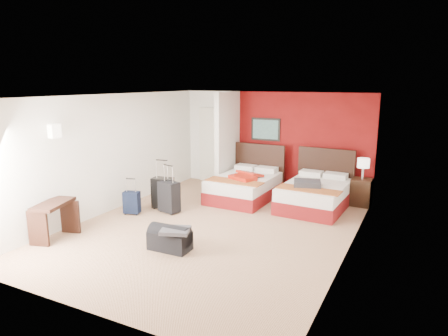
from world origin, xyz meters
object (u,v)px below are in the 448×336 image
Objects in this scene: bed_right at (315,196)px; suitcase_navy at (132,204)px; red_suitcase_open at (246,176)px; duffel_bag at (170,240)px; suitcase_charcoal at (169,198)px; desk at (55,221)px; table_lamp at (363,169)px; bed_left at (244,188)px; suitcase_black at (163,194)px; nightstand at (361,192)px.

bed_right is 4.02× the size of suitcase_navy.
bed_right is 2.31× the size of red_suitcase_open.
bed_right is at bearing 63.01° from duffel_bag.
desk is (-0.97, -2.15, 0.02)m from suitcase_charcoal.
table_lamp is at bearing 17.45° from suitcase_navy.
suitcase_charcoal is 1.41× the size of suitcase_navy.
bed_right is 3.97m from suitcase_navy.
table_lamp reaches higher than bed_left.
suitcase_navy is (-3.34, -2.14, -0.05)m from bed_right.
duffel_bag is at bearing -112.98° from bed_right.
suitcase_charcoal reaches higher than bed_left.
bed_left is 4.27m from desk.
red_suitcase_open reaches higher than bed_right.
suitcase_black reaches higher than suitcase_charcoal.
duffel_bag is (-0.01, -3.14, -0.42)m from red_suitcase_open.
duffel_bag is (-2.47, -4.00, -0.13)m from nightstand.
bed_left is at bearing 34.79° from suitcase_navy.
suitcase_navy is at bearing -127.12° from bed_left.
red_suitcase_open is at bearing 66.91° from suitcase_charcoal.
bed_left is at bearing 156.05° from red_suitcase_open.
suitcase_charcoal is at bearing -144.61° from nightstand.
bed_right is 1.26m from table_lamp.
bed_left is 0.99× the size of bed_right.
red_suitcase_open reaches higher than suitcase_navy.
suitcase_navy is (-1.77, -1.98, -0.37)m from red_suitcase_open.
suitcase_charcoal is 0.79× the size of desk.
bed_left is 2.67m from nightstand.
suitcase_black is at bearing 56.99° from desk.
bed_right is 3.66m from duffel_bag.
bed_right is 1.62m from red_suitcase_open.
duffel_bag is at bearing -1.86° from desk.
red_suitcase_open is at bearing -159.08° from nightstand.
bed_right is at bearing 29.99° from desk.
bed_right reaches higher than suitcase_navy.
suitcase_charcoal is at bearing 49.39° from desk.
nightstand is (2.46, 0.86, -0.29)m from red_suitcase_open.
suitcase_navy is at bearing -146.12° from table_lamp.
bed_right is 2.67× the size of duffel_bag.
bed_right is 1.13m from nightstand.
suitcase_charcoal is 2.35m from desk.
table_lamp reaches higher than red_suitcase_open.
bed_left is at bearing -175.23° from bed_right.
nightstand is at bearing 0.00° from table_lamp.
desk is at bearing -98.51° from red_suitcase_open.
table_lamp is (0.00, 0.00, 0.54)m from nightstand.
table_lamp reaches higher than bed_right.
suitcase_black is (-1.30, -1.47, 0.06)m from bed_left.
bed_left is 3.00× the size of nightstand.
bed_left is 1.93m from suitcase_charcoal.
suitcase_black is (-1.40, -1.37, -0.27)m from red_suitcase_open.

